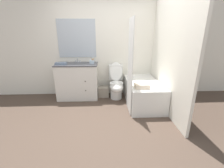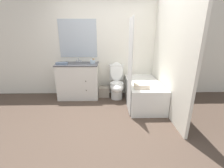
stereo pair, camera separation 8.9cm
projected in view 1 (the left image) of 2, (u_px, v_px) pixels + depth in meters
The scene contains 13 objects.
ground_plane at pixel (107, 123), 2.81m from camera, with size 14.00×14.00×0.00m, color #47382D.
wall_back at pixel (105, 48), 3.90m from camera, with size 8.00×0.06×2.50m.
wall_right at pixel (165, 51), 3.21m from camera, with size 0.05×2.54×2.50m.
vanity_cabinet at pixel (78, 81), 3.83m from camera, with size 1.02×0.58×0.90m.
sink_faucet at pixel (78, 61), 3.87m from camera, with size 0.14×0.12×0.12m.
toilet at pixel (116, 84), 3.83m from camera, with size 0.36×0.70×0.91m.
bathtub at pixel (143, 92), 3.57m from camera, with size 0.74×1.39×0.54m.
shower_curtain at pixel (130, 68), 3.01m from camera, with size 0.02×0.52×1.88m.
wastebasket at pixel (103, 92), 3.99m from camera, with size 0.28×0.23×0.26m.
tissue_box at pixel (92, 62), 3.70m from camera, with size 0.11×0.11×0.11m.
soap_dispenser at pixel (93, 61), 3.68m from camera, with size 0.06×0.06×0.16m.
hand_towel_folded at pixel (61, 64), 3.54m from camera, with size 0.26×0.13×0.06m.
bath_towel_folded at pixel (142, 86), 3.05m from camera, with size 0.28×0.21×0.09m.
Camera 1 is at (-0.03, -2.45, 1.56)m, focal length 24.00 mm.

